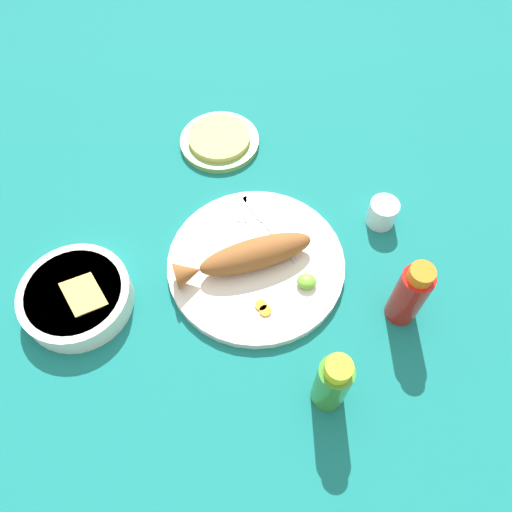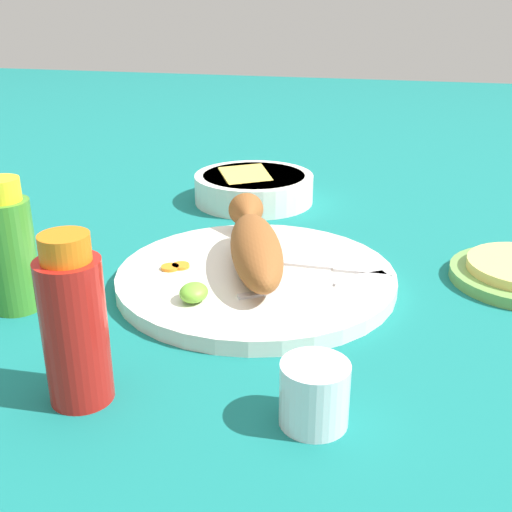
# 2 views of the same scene
# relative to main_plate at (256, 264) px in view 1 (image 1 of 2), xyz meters

# --- Properties ---
(ground_plane) EXTENTS (4.00, 4.00, 0.00)m
(ground_plane) POSITION_rel_main_plate_xyz_m (0.00, 0.00, -0.01)
(ground_plane) COLOR #146B66
(main_plate) EXTENTS (0.34, 0.34, 0.02)m
(main_plate) POSITION_rel_main_plate_xyz_m (0.00, 0.00, 0.00)
(main_plate) COLOR silver
(main_plate) RESTS_ON ground_plane
(fried_fish) EXTENTS (0.26, 0.14, 0.06)m
(fried_fish) POSITION_rel_main_plate_xyz_m (-0.02, -0.01, 0.04)
(fried_fish) COLOR brown
(fried_fish) RESTS_ON main_plate
(fork_near) EXTENTS (0.02, 0.19, 0.00)m
(fork_near) POSITION_rel_main_plate_xyz_m (-0.03, 0.08, 0.01)
(fork_near) COLOR silver
(fork_near) RESTS_ON main_plate
(fork_far) EXTENTS (0.11, 0.16, 0.00)m
(fork_far) POSITION_rel_main_plate_xyz_m (0.02, 0.09, 0.01)
(fork_far) COLOR silver
(fork_far) RESTS_ON main_plate
(carrot_slice_near) EXTENTS (0.02, 0.02, 0.00)m
(carrot_slice_near) POSITION_rel_main_plate_xyz_m (0.01, -0.09, 0.01)
(carrot_slice_near) COLOR orange
(carrot_slice_near) RESTS_ON main_plate
(carrot_slice_mid) EXTENTS (0.02, 0.02, 0.00)m
(carrot_slice_mid) POSITION_rel_main_plate_xyz_m (0.02, -0.10, 0.01)
(carrot_slice_mid) COLOR orange
(carrot_slice_mid) RESTS_ON main_plate
(lime_wedge_main) EXTENTS (0.04, 0.03, 0.02)m
(lime_wedge_main) POSITION_rel_main_plate_xyz_m (0.09, -0.05, 0.02)
(lime_wedge_main) COLOR #6BB233
(lime_wedge_main) RESTS_ON main_plate
(hot_sauce_bottle_red) EXTENTS (0.06, 0.06, 0.15)m
(hot_sauce_bottle_red) POSITION_rel_main_plate_xyz_m (0.26, -0.09, 0.06)
(hot_sauce_bottle_red) COLOR #B21914
(hot_sauce_bottle_red) RESTS_ON ground_plane
(hot_sauce_bottle_green) EXTENTS (0.05, 0.05, 0.15)m
(hot_sauce_bottle_green) POSITION_rel_main_plate_xyz_m (0.12, -0.25, 0.06)
(hot_sauce_bottle_green) COLOR #3D8428
(hot_sauce_bottle_green) RESTS_ON ground_plane
(salt_cup) EXTENTS (0.06, 0.06, 0.06)m
(salt_cup) POSITION_rel_main_plate_xyz_m (0.25, 0.11, 0.02)
(salt_cup) COLOR silver
(salt_cup) RESTS_ON ground_plane
(guacamole_bowl) EXTENTS (0.20, 0.20, 0.06)m
(guacamole_bowl) POSITION_rel_main_plate_xyz_m (-0.32, -0.08, 0.02)
(guacamole_bowl) COLOR white
(guacamole_bowl) RESTS_ON ground_plane
(tortilla_plate) EXTENTS (0.18, 0.18, 0.01)m
(tortilla_plate) POSITION_rel_main_plate_xyz_m (-0.09, 0.32, -0.00)
(tortilla_plate) COLOR #6B9E4C
(tortilla_plate) RESTS_ON ground_plane
(tortilla_stack) EXTENTS (0.14, 0.14, 0.01)m
(tortilla_stack) POSITION_rel_main_plate_xyz_m (-0.09, 0.32, 0.01)
(tortilla_stack) COLOR #E0C666
(tortilla_stack) RESTS_ON tortilla_plate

